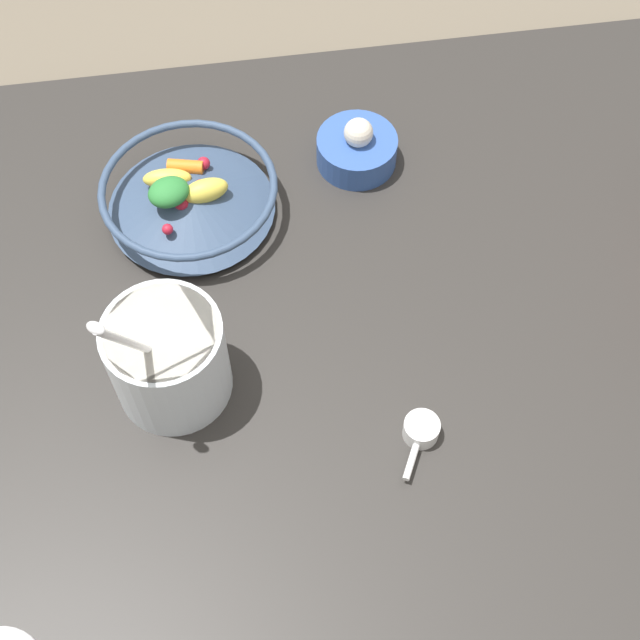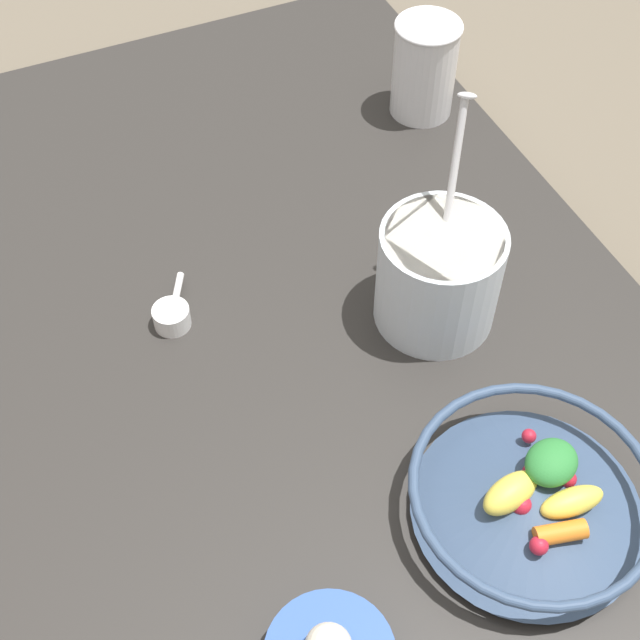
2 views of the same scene
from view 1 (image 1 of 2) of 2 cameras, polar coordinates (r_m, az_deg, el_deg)
ground_plane at (r=1.07m, az=9.70°, el=-5.28°), size 6.00×6.00×0.00m
countertop at (r=1.06m, az=9.83°, el=-4.87°), size 1.15×1.15×0.03m
fruit_bowl at (r=1.15m, az=-8.38°, el=7.89°), size 0.23×0.23×0.07m
yogurt_tub at (r=0.98m, az=-9.74°, el=-2.30°), size 0.13×0.14×0.24m
measuring_scoop at (r=1.00m, az=6.46°, el=-7.09°), size 0.05×0.08×0.02m
garlic_bowl at (r=1.20m, az=2.38°, el=10.92°), size 0.11×0.11×0.07m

